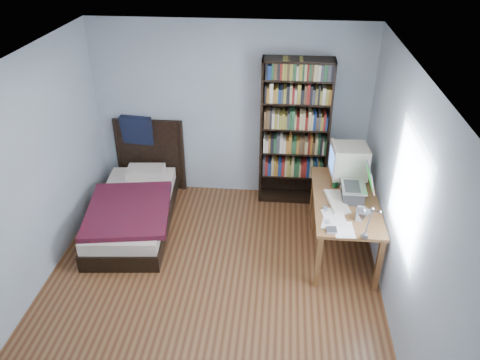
{
  "coord_description": "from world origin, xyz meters",
  "views": [
    {
      "loc": [
        0.7,
        -3.92,
        3.71
      ],
      "look_at": [
        0.26,
        0.67,
        1.01
      ],
      "focal_mm": 35.0,
      "sensor_mm": 36.0,
      "label": 1
    }
  ],
  "objects_px": {
    "crt_monitor": "(348,161)",
    "laptop": "(355,191)",
    "keyboard": "(337,202)",
    "bed": "(135,205)",
    "speaker": "(360,214)",
    "bookshelf": "(294,134)",
    "soda_can": "(335,182)",
    "desk_lamp": "(364,217)",
    "desk": "(340,202)"
  },
  "relations": [
    {
      "from": "crt_monitor",
      "to": "keyboard",
      "type": "distance_m",
      "value": 0.61
    },
    {
      "from": "desk",
      "to": "bookshelf",
      "type": "height_order",
      "value": "bookshelf"
    },
    {
      "from": "crt_monitor",
      "to": "laptop",
      "type": "xyz_separation_m",
      "value": [
        0.05,
        -0.44,
        -0.16
      ]
    },
    {
      "from": "desk_lamp",
      "to": "bookshelf",
      "type": "bearing_deg",
      "value": 105.11
    },
    {
      "from": "keyboard",
      "to": "bed",
      "type": "distance_m",
      "value": 2.66
    },
    {
      "from": "speaker",
      "to": "desk_lamp",
      "type": "bearing_deg",
      "value": -86.87
    },
    {
      "from": "speaker",
      "to": "bookshelf",
      "type": "xyz_separation_m",
      "value": [
        -0.72,
        1.53,
        0.23
      ]
    },
    {
      "from": "laptop",
      "to": "bed",
      "type": "distance_m",
      "value": 2.87
    },
    {
      "from": "keyboard",
      "to": "bookshelf",
      "type": "relative_size",
      "value": 0.24
    },
    {
      "from": "desk",
      "to": "laptop",
      "type": "relative_size",
      "value": 3.44
    },
    {
      "from": "desk_lamp",
      "to": "keyboard",
      "type": "bearing_deg",
      "value": 95.78
    },
    {
      "from": "keyboard",
      "to": "bed",
      "type": "relative_size",
      "value": 0.24
    },
    {
      "from": "crt_monitor",
      "to": "desk_lamp",
      "type": "relative_size",
      "value": 0.76
    },
    {
      "from": "bookshelf",
      "to": "desk_lamp",
      "type": "bearing_deg",
      "value": -74.89
    },
    {
      "from": "crt_monitor",
      "to": "keyboard",
      "type": "height_order",
      "value": "crt_monitor"
    },
    {
      "from": "crt_monitor",
      "to": "laptop",
      "type": "distance_m",
      "value": 0.47
    },
    {
      "from": "crt_monitor",
      "to": "bookshelf",
      "type": "bearing_deg",
      "value": 133.5
    },
    {
      "from": "laptop",
      "to": "bookshelf",
      "type": "height_order",
      "value": "bookshelf"
    },
    {
      "from": "crt_monitor",
      "to": "soda_can",
      "type": "relative_size",
      "value": 3.88
    },
    {
      "from": "desk_lamp",
      "to": "bookshelf",
      "type": "height_order",
      "value": "bookshelf"
    },
    {
      "from": "bed",
      "to": "bookshelf",
      "type": "bearing_deg",
      "value": 20.95
    },
    {
      "from": "desk_lamp",
      "to": "bed",
      "type": "distance_m",
      "value": 3.21
    },
    {
      "from": "laptop",
      "to": "desk_lamp",
      "type": "height_order",
      "value": "desk_lamp"
    },
    {
      "from": "crt_monitor",
      "to": "soda_can",
      "type": "bearing_deg",
      "value": -133.05
    },
    {
      "from": "laptop",
      "to": "crt_monitor",
      "type": "bearing_deg",
      "value": 96.37
    },
    {
      "from": "laptop",
      "to": "desk",
      "type": "bearing_deg",
      "value": 101.84
    },
    {
      "from": "laptop",
      "to": "bookshelf",
      "type": "distance_m",
      "value": 1.34
    },
    {
      "from": "crt_monitor",
      "to": "desk_lamp",
      "type": "distance_m",
      "value": 1.58
    },
    {
      "from": "keyboard",
      "to": "bookshelf",
      "type": "bearing_deg",
      "value": 101.87
    },
    {
      "from": "bed",
      "to": "soda_can",
      "type": "bearing_deg",
      "value": -1.14
    },
    {
      "from": "desk_lamp",
      "to": "bed",
      "type": "xyz_separation_m",
      "value": [
        -2.69,
        1.45,
        -0.99
      ]
    },
    {
      "from": "crt_monitor",
      "to": "laptop",
      "type": "height_order",
      "value": "crt_monitor"
    },
    {
      "from": "speaker",
      "to": "bed",
      "type": "relative_size",
      "value": 0.08
    },
    {
      "from": "desk_lamp",
      "to": "bed",
      "type": "bearing_deg",
      "value": 151.68
    },
    {
      "from": "crt_monitor",
      "to": "soda_can",
      "type": "height_order",
      "value": "crt_monitor"
    },
    {
      "from": "crt_monitor",
      "to": "bed",
      "type": "bearing_deg",
      "value": -177.78
    },
    {
      "from": "crt_monitor",
      "to": "keyboard",
      "type": "xyz_separation_m",
      "value": [
        -0.15,
        -0.53,
        -0.26
      ]
    },
    {
      "from": "desk",
      "to": "bookshelf",
      "type": "distance_m",
      "value": 1.12
    },
    {
      "from": "desk",
      "to": "bed",
      "type": "relative_size",
      "value": 0.73
    },
    {
      "from": "crt_monitor",
      "to": "laptop",
      "type": "relative_size",
      "value": 1.11
    },
    {
      "from": "desk",
      "to": "desk_lamp",
      "type": "distance_m",
      "value": 1.76
    },
    {
      "from": "speaker",
      "to": "bookshelf",
      "type": "relative_size",
      "value": 0.08
    },
    {
      "from": "laptop",
      "to": "bed",
      "type": "xyz_separation_m",
      "value": [
        -2.79,
        0.33,
        -0.59
      ]
    },
    {
      "from": "laptop",
      "to": "keyboard",
      "type": "relative_size",
      "value": 0.89
    },
    {
      "from": "desk_lamp",
      "to": "speaker",
      "type": "xyz_separation_m",
      "value": [
        0.11,
        0.71,
        -0.44
      ]
    },
    {
      "from": "crt_monitor",
      "to": "keyboard",
      "type": "bearing_deg",
      "value": -106.29
    },
    {
      "from": "laptop",
      "to": "soda_can",
      "type": "height_order",
      "value": "laptop"
    },
    {
      "from": "crt_monitor",
      "to": "speaker",
      "type": "relative_size",
      "value": 3.06
    },
    {
      "from": "desk",
      "to": "soda_can",
      "type": "relative_size",
      "value": 11.97
    },
    {
      "from": "crt_monitor",
      "to": "keyboard",
      "type": "relative_size",
      "value": 0.99
    }
  ]
}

